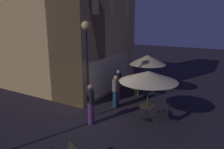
% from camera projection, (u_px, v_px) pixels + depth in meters
% --- Properties ---
extents(ground_plane, '(60.00, 60.00, 0.00)m').
position_uv_depth(ground_plane, '(97.00, 123.00, 9.26)').
color(ground_plane, '#252027').
extents(cafe_building, '(6.16, 8.01, 7.31)m').
position_uv_depth(cafe_building, '(66.00, 33.00, 12.84)').
color(cafe_building, tan).
rests_on(cafe_building, ground).
extents(street_lamp_near_corner, '(0.37, 0.37, 4.36)m').
position_uv_depth(street_lamp_near_corner, '(86.00, 48.00, 9.08)').
color(street_lamp_near_corner, black).
rests_on(street_lamp_near_corner, ground).
extents(cafe_table_0, '(0.73, 0.73, 0.72)m').
position_uv_depth(cafe_table_0, '(147.00, 110.00, 9.41)').
color(cafe_table_0, black).
rests_on(cafe_table_0, ground).
extents(cafe_table_1, '(0.72, 0.72, 0.71)m').
position_uv_depth(cafe_table_1, '(146.00, 88.00, 12.49)').
color(cafe_table_1, black).
rests_on(cafe_table_1, ground).
extents(patio_umbrella_0, '(2.52, 2.52, 2.29)m').
position_uv_depth(patio_umbrella_0, '(148.00, 76.00, 9.03)').
color(patio_umbrella_0, black).
rests_on(patio_umbrella_0, ground).
extents(patio_umbrella_1, '(2.10, 2.10, 2.47)m').
position_uv_depth(patio_umbrella_1, '(148.00, 60.00, 12.07)').
color(patio_umbrella_1, black).
rests_on(patio_umbrella_1, ground).
extents(cafe_chair_0, '(0.50, 0.50, 0.98)m').
position_uv_depth(cafe_chair_0, '(166.00, 111.00, 9.14)').
color(cafe_chair_0, black).
rests_on(cafe_chair_0, ground).
extents(cafe_chair_1, '(0.51, 0.51, 0.89)m').
position_uv_depth(cafe_chair_1, '(132.00, 87.00, 12.59)').
color(cafe_chair_1, '#4E3F16').
rests_on(cafe_chair_1, ground).
extents(patron_seated_0, '(0.44, 0.53, 1.27)m').
position_uv_depth(patron_seated_0, '(134.00, 84.00, 12.54)').
color(patron_seated_0, '#2E5136').
rests_on(patron_seated_0, ground).
extents(patron_standing_1, '(0.32, 0.32, 1.79)m').
position_uv_depth(patron_standing_1, '(91.00, 104.00, 9.01)').
color(patron_standing_1, '#5B2E69').
rests_on(patron_standing_1, ground).
extents(patron_standing_2, '(0.37, 0.37, 1.70)m').
position_uv_depth(patron_standing_2, '(118.00, 85.00, 11.93)').
color(patron_standing_2, '#481420').
rests_on(patron_standing_2, ground).
extents(patron_standing_3, '(0.37, 0.37, 1.69)m').
position_uv_depth(patron_standing_3, '(116.00, 91.00, 10.86)').
color(patron_standing_3, '#1E344D').
rests_on(patron_standing_3, ground).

